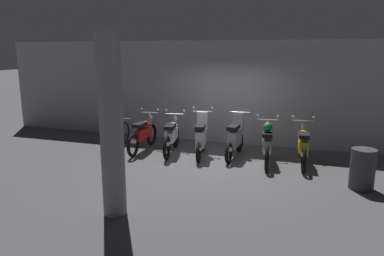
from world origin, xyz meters
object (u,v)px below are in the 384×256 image
support_pillar (111,127)px  motorbike_slot_1 (172,136)px  motorbike_slot_0 (143,134)px  motorbike_slot_5 (303,145)px  motorbike_slot_4 (267,142)px  trash_bin (362,169)px  bicycle (117,136)px  motorbike_slot_3 (235,138)px  motorbike_slot_2 (201,137)px

support_pillar → motorbike_slot_1: bearing=96.8°
motorbike_slot_0 → support_pillar: 4.26m
support_pillar → motorbike_slot_5: bearing=52.9°
motorbike_slot_4 → trash_bin: 2.43m
motorbike_slot_1 → support_pillar: size_ratio=0.62×
bicycle → motorbike_slot_1: bearing=1.9°
motorbike_slot_5 → trash_bin: (1.22, -1.37, -0.07)m
motorbike_slot_4 → trash_bin: bearing=-30.0°
motorbike_slot_4 → bicycle: motorbike_slot_4 is taller
motorbike_slot_4 → motorbike_slot_3: bearing=164.8°
bicycle → trash_bin: 6.54m
motorbike_slot_2 → motorbike_slot_3: size_ratio=0.99×
motorbike_slot_0 → motorbike_slot_1: (0.87, 0.02, 0.00)m
motorbike_slot_2 → support_pillar: bearing=-95.9°
motorbike_slot_4 → motorbike_slot_5: 0.89m
motorbike_slot_0 → motorbike_slot_2: 1.74m
motorbike_slot_1 → support_pillar: bearing=-83.2°
motorbike_slot_4 → motorbike_slot_5: same height
motorbike_slot_5 → motorbike_slot_0: bearing=-178.5°
motorbike_slot_0 → motorbike_slot_5: bearing=1.5°
motorbike_slot_3 → motorbike_slot_5: bearing=-2.6°
bicycle → motorbike_slot_0: bearing=2.5°
motorbike_slot_3 → motorbike_slot_4: 0.90m
bicycle → support_pillar: size_ratio=0.55×
motorbike_slot_2 → support_pillar: 4.02m
motorbike_slot_2 → bicycle: bearing=179.9°
motorbike_slot_1 → motorbike_slot_4: (2.63, -0.06, 0.04)m
motorbike_slot_2 → motorbike_slot_4: 1.76m
motorbike_slot_3 → motorbike_slot_0: bearing=-175.8°
motorbike_slot_3 → motorbike_slot_4: (0.87, -0.24, 0.00)m
motorbike_slot_0 → motorbike_slot_3: (2.63, 0.19, 0.03)m
motorbike_slot_0 → motorbike_slot_5: 4.37m
motorbike_slot_1 → bicycle: motorbike_slot_1 is taller
motorbike_slot_1 → trash_bin: 4.90m
bicycle → motorbike_slot_2: bearing=-0.1°
bicycle → support_pillar: bearing=-60.7°
support_pillar → trash_bin: (4.26, 2.65, -1.13)m
motorbike_slot_0 → motorbike_slot_2: (1.74, -0.04, 0.04)m
motorbike_slot_1 → motorbike_slot_3: (1.76, 0.17, 0.03)m
motorbike_slot_4 → motorbike_slot_5: (0.87, 0.16, -0.04)m
motorbike_slot_1 → trash_bin: bearing=-15.1°
motorbike_slot_5 → trash_bin: 1.84m
motorbike_slot_1 → motorbike_slot_4: same height
motorbike_slot_0 → support_pillar: support_pillar is taller
trash_bin → motorbike_slot_4: bearing=150.0°
motorbike_slot_1 → motorbike_slot_4: bearing=-1.4°
support_pillar → trash_bin: support_pillar is taller
motorbike_slot_4 → motorbike_slot_1: bearing=178.6°
motorbike_slot_0 → bicycle: (-0.83, -0.04, -0.13)m
motorbike_slot_2 → bicycle: 2.57m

